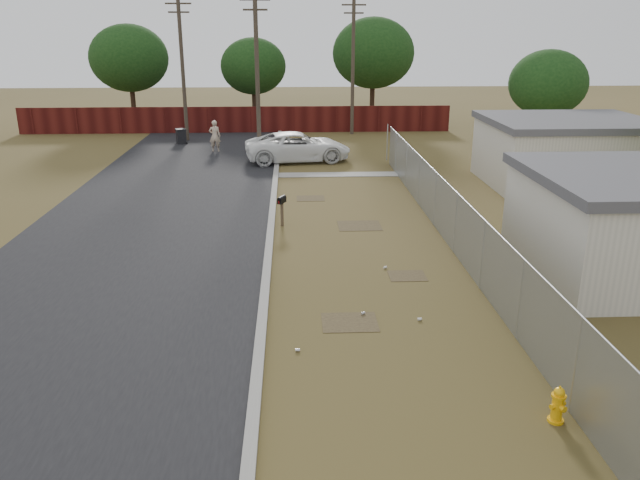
{
  "coord_description": "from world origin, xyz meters",
  "views": [
    {
      "loc": [
        -2.2,
        -19.11,
        7.05
      ],
      "look_at": [
        -1.4,
        -1.77,
        1.1
      ],
      "focal_mm": 35.0,
      "sensor_mm": 36.0,
      "label": 1
    }
  ],
  "objects_px": {
    "pickup_truck": "(298,147)",
    "pedestrian": "(215,136)",
    "mailbox": "(282,202)",
    "trash_bin": "(181,136)",
    "fire_hydrant": "(558,405)"
  },
  "relations": [
    {
      "from": "fire_hydrant",
      "to": "pedestrian",
      "type": "height_order",
      "value": "pedestrian"
    },
    {
      "from": "pedestrian",
      "to": "pickup_truck",
      "type": "bearing_deg",
      "value": 150.78
    },
    {
      "from": "pickup_truck",
      "to": "pedestrian",
      "type": "xyz_separation_m",
      "value": [
        -4.88,
        2.97,
        0.13
      ]
    },
    {
      "from": "mailbox",
      "to": "pedestrian",
      "type": "bearing_deg",
      "value": 105.57
    },
    {
      "from": "pedestrian",
      "to": "trash_bin",
      "type": "height_order",
      "value": "pedestrian"
    },
    {
      "from": "fire_hydrant",
      "to": "trash_bin",
      "type": "relative_size",
      "value": 0.8
    },
    {
      "from": "mailbox",
      "to": "trash_bin",
      "type": "distance_m",
      "value": 18.79
    },
    {
      "from": "mailbox",
      "to": "pickup_truck",
      "type": "bearing_deg",
      "value": 86.37
    },
    {
      "from": "mailbox",
      "to": "pedestrian",
      "type": "height_order",
      "value": "pedestrian"
    },
    {
      "from": "mailbox",
      "to": "trash_bin",
      "type": "relative_size",
      "value": 1.21
    },
    {
      "from": "mailbox",
      "to": "pickup_truck",
      "type": "height_order",
      "value": "pickup_truck"
    },
    {
      "from": "pedestrian",
      "to": "trash_bin",
      "type": "bearing_deg",
      "value": -46.31
    },
    {
      "from": "pickup_truck",
      "to": "trash_bin",
      "type": "xyz_separation_m",
      "value": [
        -7.34,
        5.74,
        -0.31
      ]
    },
    {
      "from": "pickup_truck",
      "to": "fire_hydrant",
      "type": "bearing_deg",
      "value": -178.02
    },
    {
      "from": "fire_hydrant",
      "to": "pedestrian",
      "type": "relative_size",
      "value": 0.41
    }
  ]
}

